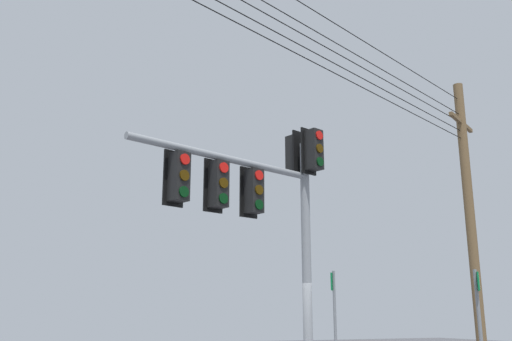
% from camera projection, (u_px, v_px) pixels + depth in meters
% --- Properties ---
extents(signal_mast_assembly, '(1.96, 4.53, 5.89)m').
position_uv_depth(signal_mast_assembly, '(267.00, 197.00, 11.77)').
color(signal_mast_assembly, gray).
rests_on(signal_mast_assembly, ground).
extents(utility_pole_wooden, '(1.25, 2.02, 9.55)m').
position_uv_depth(utility_pole_wooden, '(470.00, 219.00, 18.53)').
color(utility_pole_wooden, brown).
rests_on(utility_pole_wooden, ground).
extents(route_sign_primary, '(0.23, 0.20, 2.68)m').
position_uv_depth(route_sign_primary, '(481.00, 330.00, 10.54)').
color(route_sign_primary, slate).
rests_on(route_sign_primary, ground).
extents(route_sign_secondary, '(0.26, 0.22, 2.89)m').
position_uv_depth(route_sign_secondary, '(335.00, 319.00, 13.64)').
color(route_sign_secondary, slate).
rests_on(route_sign_secondary, ground).
extents(overhead_wire_span, '(6.98, 17.19, 1.72)m').
position_uv_depth(overhead_wire_span, '(278.00, 19.00, 12.94)').
color(overhead_wire_span, black).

